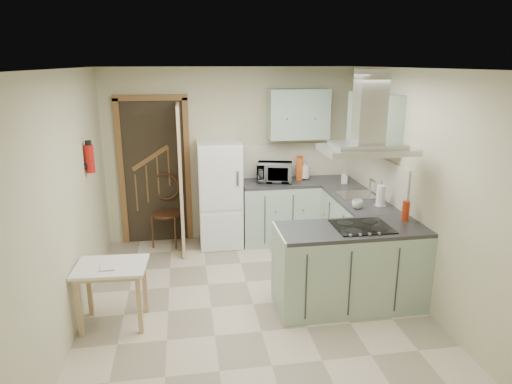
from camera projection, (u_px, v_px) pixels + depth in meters
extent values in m
plane|color=beige|center=(253.00, 304.00, 5.01)|extent=(4.20, 4.20, 0.00)
plane|color=silver|center=(253.00, 69.00, 4.32)|extent=(4.20, 4.20, 0.00)
plane|color=#C0BA95|center=(231.00, 155.00, 6.66)|extent=(3.60, 0.00, 3.60)
plane|color=#C0BA95|center=(68.00, 203.00, 4.39)|extent=(0.00, 4.20, 4.20)
plane|color=#C0BA95|center=(417.00, 188.00, 4.94)|extent=(0.00, 4.20, 4.20)
cube|color=brown|center=(155.00, 172.00, 6.51)|extent=(1.10, 0.12, 2.10)
cube|color=white|center=(220.00, 194.00, 6.48)|extent=(0.60, 0.60, 1.50)
cube|color=#9EB2A0|center=(279.00, 211.00, 6.69)|extent=(1.08, 0.60, 0.90)
cube|color=#9EB2A0|center=(349.00, 224.00, 6.18)|extent=(0.60, 1.95, 0.90)
cube|color=beige|center=(295.00, 160.00, 6.82)|extent=(1.68, 0.02, 0.50)
cube|color=#9EB2A0|center=(298.00, 114.00, 6.47)|extent=(0.85, 0.35, 0.70)
cube|color=#9EB2A0|center=(374.00, 123.00, 5.55)|extent=(0.35, 0.90, 0.70)
cube|color=#9EB2A0|center=(350.00, 267.00, 4.87)|extent=(1.55, 0.65, 0.90)
cube|color=black|center=(362.00, 227.00, 4.76)|extent=(0.58, 0.50, 0.01)
cube|color=silver|center=(367.00, 150.00, 4.53)|extent=(0.90, 0.55, 0.10)
cube|color=silver|center=(356.00, 195.00, 5.89)|extent=(0.45, 0.40, 0.01)
cylinder|color=#B2140F|center=(90.00, 159.00, 5.18)|extent=(0.10, 0.10, 0.32)
cube|color=tan|center=(113.00, 295.00, 4.55)|extent=(0.72, 0.55, 0.64)
cube|color=#4C2E19|center=(167.00, 214.00, 6.53)|extent=(0.51, 0.51, 0.93)
imported|color=black|center=(275.00, 172.00, 6.54)|extent=(0.56, 0.44, 0.27)
cylinder|color=white|center=(304.00, 171.00, 6.70)|extent=(0.18, 0.18, 0.23)
cube|color=#D55019|center=(300.00, 168.00, 6.70)|extent=(0.14, 0.23, 0.32)
imported|color=#A4A4B0|center=(344.00, 177.00, 6.44)|extent=(0.10, 0.10, 0.18)
cylinder|color=silver|center=(381.00, 196.00, 5.41)|extent=(0.11, 0.11, 0.27)
imported|color=white|center=(357.00, 204.00, 5.35)|extent=(0.14, 0.14, 0.10)
cylinder|color=#BA320F|center=(406.00, 211.00, 4.92)|extent=(0.10, 0.10, 0.22)
imported|color=#9D3437|center=(100.00, 264.00, 4.40)|extent=(0.15, 0.20, 0.09)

